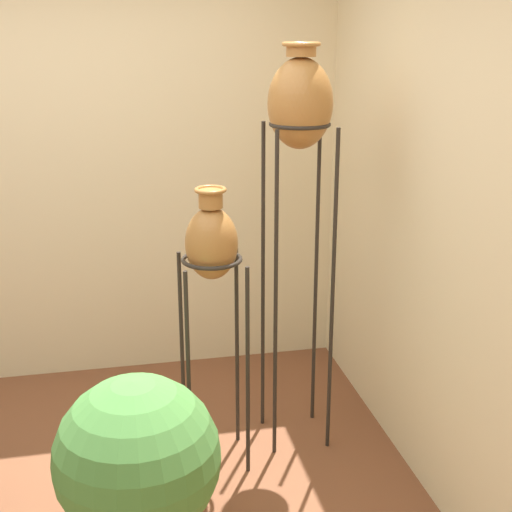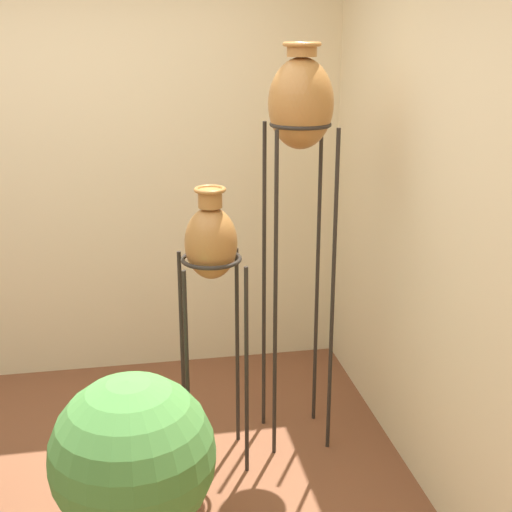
% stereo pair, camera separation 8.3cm
% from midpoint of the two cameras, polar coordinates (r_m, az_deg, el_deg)
% --- Properties ---
extents(wall_back, '(7.31, 0.06, 2.70)m').
position_cam_midpoint_polar(wall_back, '(4.39, -14.32, 7.37)').
color(wall_back, beige).
rests_on(wall_back, ground_plane).
extents(wall_right, '(0.06, 7.31, 2.70)m').
position_cam_midpoint_polar(wall_right, '(3.07, 16.72, 2.66)').
color(wall_right, beige).
rests_on(wall_right, ground_plane).
extents(vase_stand_tall, '(0.31, 0.31, 2.05)m').
position_cam_midpoint_polar(vase_stand_tall, '(3.41, 4.30, 11.24)').
color(vase_stand_tall, '#28231E').
rests_on(vase_stand_tall, ground_plane).
extents(vase_stand_medium, '(0.30, 0.30, 1.42)m').
position_cam_midpoint_polar(vase_stand_medium, '(3.33, -2.90, 0.48)').
color(vase_stand_medium, '#28231E').
rests_on(vase_stand_medium, ground_plane).
extents(potted_plant, '(0.68, 0.68, 0.81)m').
position_cam_midpoint_polar(potted_plant, '(3.04, -8.99, -16.03)').
color(potted_plant, olive).
rests_on(potted_plant, ground_plane).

